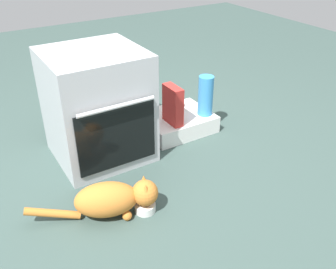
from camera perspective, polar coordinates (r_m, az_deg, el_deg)
name	(u,v)px	position (r m, az deg, el deg)	size (l,w,h in m)	color
ground	(131,181)	(2.35, -5.68, -7.02)	(8.00, 8.00, 0.00)	#384C47
oven	(98,106)	(2.46, -10.64, 4.23)	(0.59, 0.61, 0.72)	#B7BABF
pantry_cabinet	(177,122)	(2.85, 1.38, 1.89)	(0.50, 0.41, 0.13)	white
food_bowl	(145,206)	(2.12, -3.50, -10.84)	(0.12, 0.12, 0.07)	white
cat	(113,199)	(2.06, -8.37, -9.59)	(0.68, 0.32, 0.21)	#C6752D
cereal_box	(173,105)	(2.65, 0.75, 4.48)	(0.07, 0.18, 0.28)	#B72D28
sauce_jar	(174,101)	(2.87, 0.94, 5.04)	(0.08, 0.08, 0.14)	#D16023
water_bottle	(206,96)	(2.78, 5.72, 5.88)	(0.11, 0.11, 0.30)	#388CD1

